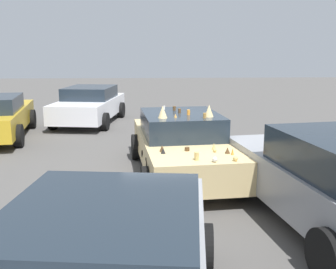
% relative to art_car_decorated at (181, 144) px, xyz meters
% --- Properties ---
extents(ground_plane, '(60.00, 60.00, 0.00)m').
position_rel_art_car_decorated_xyz_m(ground_plane, '(-0.02, -0.00, -0.68)').
color(ground_plane, '#514F4C').
extents(art_car_decorated, '(4.64, 2.35, 1.60)m').
position_rel_art_car_decorated_xyz_m(art_car_decorated, '(0.00, 0.00, 0.00)').
color(art_car_decorated, '#D8BC7F').
rests_on(art_car_decorated, ground).
extents(parked_sedan_near_right, '(4.72, 2.48, 1.53)m').
position_rel_art_car_decorated_xyz_m(parked_sedan_near_right, '(-2.85, -2.06, 0.09)').
color(parked_sedan_near_right, gray).
rests_on(parked_sedan_near_right, ground).
extents(parked_sedan_behind_right, '(4.51, 2.50, 1.34)m').
position_rel_art_car_decorated_xyz_m(parked_sedan_behind_right, '(6.39, 2.91, 0.01)').
color(parked_sedan_behind_right, white).
rests_on(parked_sedan_behind_right, ground).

